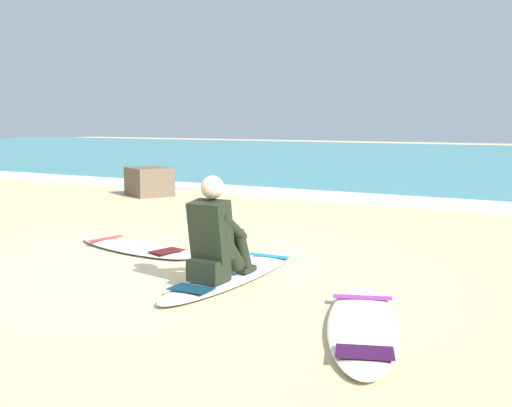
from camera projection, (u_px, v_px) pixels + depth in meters
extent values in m
plane|color=#CCB584|center=(144.00, 270.00, 6.39)|extent=(80.00, 80.00, 0.00)
cube|color=teal|center=(495.00, 160.00, 23.50)|extent=(80.00, 28.00, 0.10)
cube|color=white|center=(365.00, 199.00, 11.78)|extent=(80.00, 0.90, 0.11)
ellipsoid|color=silver|center=(237.00, 273.00, 6.11)|extent=(0.63, 2.52, 0.07)
cube|color=#1E7FB7|center=(269.00, 256.00, 6.72)|extent=(0.48, 0.12, 0.01)
cube|color=#0A2C40|center=(191.00, 288.00, 5.40)|extent=(0.37, 0.26, 0.01)
cube|color=black|center=(209.00, 270.00, 5.64)|extent=(0.32, 0.26, 0.20)
cylinder|color=black|center=(211.00, 249.00, 5.83)|extent=(0.15, 0.41, 0.43)
cylinder|color=black|center=(222.00, 248.00, 6.02)|extent=(0.12, 0.26, 0.42)
cube|color=black|center=(225.00, 266.00, 6.11)|extent=(0.10, 0.22, 0.05)
cylinder|color=black|center=(229.00, 251.00, 5.73)|extent=(0.15, 0.41, 0.43)
cylinder|color=black|center=(242.00, 250.00, 5.90)|extent=(0.12, 0.26, 0.42)
cube|color=black|center=(247.00, 269.00, 5.98)|extent=(0.10, 0.22, 0.05)
cube|color=black|center=(211.00, 231.00, 5.63)|extent=(0.34, 0.29, 0.57)
sphere|color=beige|center=(212.00, 187.00, 5.60)|extent=(0.21, 0.21, 0.21)
cylinder|color=black|center=(208.00, 224.00, 5.83)|extent=(0.09, 0.40, 0.31)
cylinder|color=black|center=(233.00, 227.00, 5.69)|extent=(0.09, 0.40, 0.31)
ellipsoid|color=silver|center=(133.00, 247.00, 7.37)|extent=(1.94, 0.87, 0.07)
cube|color=red|center=(107.00, 238.00, 7.70)|extent=(0.19, 0.49, 0.01)
cube|color=#4A1311|center=(167.00, 251.00, 6.97)|extent=(0.30, 0.40, 0.01)
ellipsoid|color=#EFE5C6|center=(363.00, 324.00, 4.57)|extent=(1.24, 2.12, 0.07)
cube|color=purple|center=(362.00, 297.00, 5.13)|extent=(0.48, 0.27, 0.01)
cube|color=#351037|center=(365.00, 352.00, 3.91)|extent=(0.43, 0.36, 0.01)
cube|color=brown|center=(149.00, 182.00, 12.70)|extent=(1.11, 1.06, 0.57)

